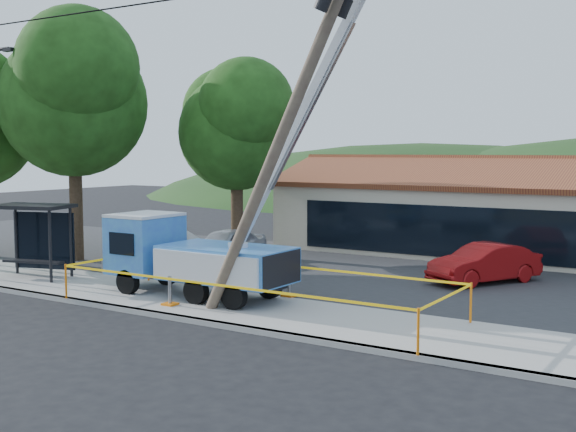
% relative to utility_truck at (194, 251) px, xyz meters
% --- Properties ---
extents(ground, '(120.00, 120.00, 0.00)m').
position_rel_utility_truck_xyz_m(ground, '(2.52, -4.58, -1.61)').
color(ground, black).
rests_on(ground, ground).
extents(curb, '(60.00, 0.25, 0.15)m').
position_rel_utility_truck_xyz_m(curb, '(2.52, -2.48, -1.54)').
color(curb, '#A8A49D').
rests_on(curb, ground).
extents(sidewalk, '(60.00, 4.00, 0.15)m').
position_rel_utility_truck_xyz_m(sidewalk, '(2.52, -0.58, -1.54)').
color(sidewalk, '#A8A49D').
rests_on(sidewalk, ground).
extents(parking_lot, '(60.00, 12.00, 0.10)m').
position_rel_utility_truck_xyz_m(parking_lot, '(2.52, 7.42, -1.56)').
color(parking_lot, '#28282B').
rests_on(parking_lot, ground).
extents(strip_mall, '(22.50, 8.53, 4.67)m').
position_rel_utility_truck_xyz_m(strip_mall, '(6.52, 15.40, 0.27)').
color(strip_mall, beige).
rests_on(strip_mall, ground).
extents(tree_west_near, '(7.56, 6.72, 10.80)m').
position_rel_utility_truck_xyz_m(tree_west_near, '(-9.48, 3.42, 5.91)').
color(tree_west_near, '#332316').
rests_on(tree_west_near, ground).
extents(tree_lot, '(6.30, 5.60, 8.94)m').
position_rel_utility_truck_xyz_m(tree_lot, '(-4.48, 8.42, 4.60)').
color(tree_lot, '#332316').
rests_on(tree_lot, ground).
extents(hill_west, '(78.40, 56.00, 28.00)m').
position_rel_utility_truck_xyz_m(hill_west, '(-12.48, 50.42, -1.61)').
color(hill_west, '#183413').
rests_on(hill_west, ground).
extents(utility_truck, '(9.85, 3.52, 9.85)m').
position_rel_utility_truck_xyz_m(utility_truck, '(0.00, 0.00, 0.00)').
color(utility_truck, black).
rests_on(utility_truck, ground).
extents(leaning_pole, '(5.06, 1.88, 9.76)m').
position_rel_utility_truck_xyz_m(leaning_pole, '(4.24, -1.19, 3.83)').
color(leaning_pole, brown).
rests_on(leaning_pole, ground).
extents(bus_shelter, '(3.21, 2.47, 2.73)m').
position_rel_utility_truck_xyz_m(bus_shelter, '(-7.24, -0.52, 0.55)').
color(bus_shelter, black).
rests_on(bus_shelter, ground).
extents(caution_tape, '(12.06, 3.85, 1.11)m').
position_rel_utility_truck_xyz_m(caution_tape, '(2.87, -0.75, -0.64)').
color(caution_tape, orange).
rests_on(caution_tape, ground).
extents(car_silver, '(1.78, 4.39, 1.49)m').
position_rel_utility_truck_xyz_m(car_silver, '(-3.46, 6.19, -1.61)').
color(car_silver, '#A7A8AE').
rests_on(car_silver, ground).
extents(car_red, '(3.46, 4.46, 1.41)m').
position_rel_utility_truck_xyz_m(car_red, '(7.24, 7.64, -1.61)').
color(car_red, maroon).
rests_on(car_red, ground).
extents(car_white, '(4.73, 2.58, 1.30)m').
position_rel_utility_truck_xyz_m(car_white, '(-6.01, 6.04, -1.61)').
color(car_white, silver).
rests_on(car_white, ground).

